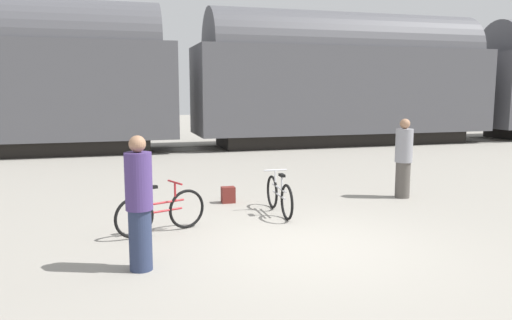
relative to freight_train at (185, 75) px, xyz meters
name	(u,v)px	position (x,y,z in m)	size (l,w,h in m)	color
ground_plane	(307,246)	(0.00, -12.99, -2.93)	(80.00, 80.00, 0.00)	gray
freight_train	(185,75)	(0.00, 0.00, 0.00)	(54.30, 3.19, 5.61)	black
rail_near	(189,151)	(0.00, -0.72, -2.92)	(66.30, 0.07, 0.01)	#4C4238
rail_far	(184,147)	(0.00, 0.72, -2.92)	(66.30, 0.07, 0.01)	#4C4238
bicycle_silver	(279,196)	(0.23, -10.96, -2.58)	(0.46, 1.62, 0.83)	black
bicycle_maroon	(161,212)	(-2.07, -11.66, -2.57)	(1.54, 0.65, 0.84)	black
person_in_grey	(404,159)	(3.31, -10.34, -2.06)	(0.37, 0.37, 1.74)	#514C47
person_in_purple	(139,204)	(-2.50, -13.31, -2.03)	(0.35, 0.35, 1.79)	#283351
backpack	(228,195)	(-0.51, -9.78, -2.76)	(0.28, 0.20, 0.34)	maroon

